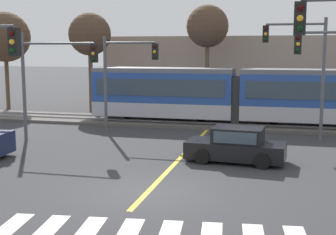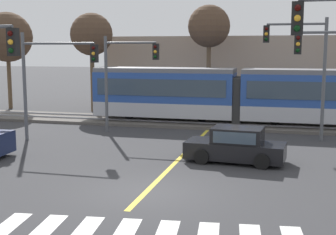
# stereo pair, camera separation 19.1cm
# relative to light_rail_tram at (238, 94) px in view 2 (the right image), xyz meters

# --- Properties ---
(ground_plane) EXTENTS (200.00, 200.00, 0.00)m
(ground_plane) POSITION_rel_light_rail_tram_xyz_m (-1.58, -14.51, -2.05)
(ground_plane) COLOR #333335
(track_bed) EXTENTS (120.00, 4.00, 0.18)m
(track_bed) POSITION_rel_light_rail_tram_xyz_m (-1.58, 0.01, -1.96)
(track_bed) COLOR #56514C
(track_bed) RESTS_ON ground
(rail_near) EXTENTS (120.00, 0.08, 0.10)m
(rail_near) POSITION_rel_light_rail_tram_xyz_m (-1.58, -0.71, -1.82)
(rail_near) COLOR #939399
(rail_near) RESTS_ON track_bed
(rail_far) EXTENTS (120.00, 0.08, 0.10)m
(rail_far) POSITION_rel_light_rail_tram_xyz_m (-1.58, 0.73, -1.82)
(rail_far) COLOR #939399
(rail_far) RESTS_ON track_bed
(light_rail_tram) EXTENTS (18.50, 2.64, 3.43)m
(light_rail_tram) POSITION_rel_light_rail_tram_xyz_m (0.00, 0.00, 0.00)
(light_rail_tram) COLOR #B7BAC1
(light_rail_tram) RESTS_ON track_bed
(crosswalk_stripe_2) EXTENTS (0.89, 2.85, 0.01)m
(crosswalk_stripe_2) POSITION_rel_light_rail_tram_xyz_m (-4.31, -18.81, -2.04)
(crosswalk_stripe_2) COLOR silver
(crosswalk_stripe_2) RESTS_ON ground
(crosswalk_stripe_3) EXTENTS (0.89, 2.85, 0.01)m
(crosswalk_stripe_3) POSITION_rel_light_rail_tram_xyz_m (-3.22, -18.68, -2.04)
(crosswalk_stripe_3) COLOR silver
(crosswalk_stripe_3) RESTS_ON ground
(lane_centre_line) EXTENTS (0.20, 14.50, 0.01)m
(lane_centre_line) POSITION_rel_light_rail_tram_xyz_m (-1.58, -9.24, -2.05)
(lane_centre_line) COLOR gold
(lane_centre_line) RESTS_ON ground
(sedan_crossing) EXTENTS (4.32, 2.16, 1.52)m
(sedan_crossing) POSITION_rel_light_rail_tram_xyz_m (0.89, -9.49, -1.35)
(sedan_crossing) COLOR black
(sedan_crossing) RESTS_ON ground
(traffic_light_far_left) EXTENTS (3.25, 0.38, 5.55)m
(traffic_light_far_left) POSITION_rel_light_rail_tram_xyz_m (-6.11, -3.94, 1.63)
(traffic_light_far_left) COLOR #515459
(traffic_light_far_left) RESTS_ON ground
(traffic_light_far_right) EXTENTS (3.25, 0.38, 6.42)m
(traffic_light_far_right) POSITION_rel_light_rail_tram_xyz_m (3.75, -3.72, 2.19)
(traffic_light_far_right) COLOR #515459
(traffic_light_far_right) RESTS_ON ground
(traffic_light_mid_left) EXTENTS (4.25, 0.38, 5.67)m
(traffic_light_mid_left) POSITION_rel_light_rail_tram_xyz_m (-8.95, -7.35, 1.68)
(traffic_light_mid_left) COLOR #515459
(traffic_light_mid_left) RESTS_ON ground
(bare_tree_far_west) EXTENTS (3.97, 3.97, 7.73)m
(bare_tree_far_west) POSITION_rel_light_rail_tram_xyz_m (-18.91, 4.24, 3.67)
(bare_tree_far_west) COLOR brown
(bare_tree_far_west) RESTS_ON ground
(bare_tree_west) EXTENTS (3.22, 3.22, 7.52)m
(bare_tree_west) POSITION_rel_light_rail_tram_xyz_m (-11.63, 4.20, 3.81)
(bare_tree_west) COLOR brown
(bare_tree_west) RESTS_ON ground
(bare_tree_east) EXTENTS (3.07, 3.07, 7.98)m
(bare_tree_east) POSITION_rel_light_rail_tram_xyz_m (-2.72, 4.90, 4.32)
(bare_tree_east) COLOR brown
(bare_tree_east) RESTS_ON ground
(building_backdrop_far) EXTENTS (21.55, 6.00, 5.82)m
(building_backdrop_far) POSITION_rel_light_rail_tram_xyz_m (-1.05, 10.60, 0.86)
(building_backdrop_far) COLOR gray
(building_backdrop_far) RESTS_ON ground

